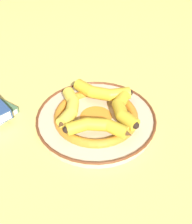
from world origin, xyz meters
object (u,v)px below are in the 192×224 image
at_px(banana_c, 123,109).
at_px(banana_d, 98,127).
at_px(decorative_bowl, 96,118).
at_px(banana_b, 100,92).
at_px(banana_a, 70,108).

bearing_deg(banana_c, banana_d, -52.53).
bearing_deg(decorative_bowl, banana_b, -113.69).
relative_size(banana_a, banana_d, 0.94).
relative_size(decorative_bowl, banana_c, 2.10).
distance_m(banana_c, banana_d, 0.11).
xyz_separation_m(banana_c, banana_d, (0.09, 0.06, -0.00)).
bearing_deg(banana_a, banana_d, -131.74).
distance_m(banana_a, banana_c, 0.16).
xyz_separation_m(decorative_bowl, banana_a, (0.08, -0.02, 0.04)).
xyz_separation_m(banana_a, banana_c, (-0.15, 0.04, 0.00)).
bearing_deg(banana_b, decorative_bowl, -83.74).
height_order(decorative_bowl, banana_a, banana_a).
bearing_deg(banana_d, banana_a, -39.55).
xyz_separation_m(decorative_bowl, banana_b, (-0.03, -0.07, 0.04)).
bearing_deg(banana_b, banana_c, -35.99).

